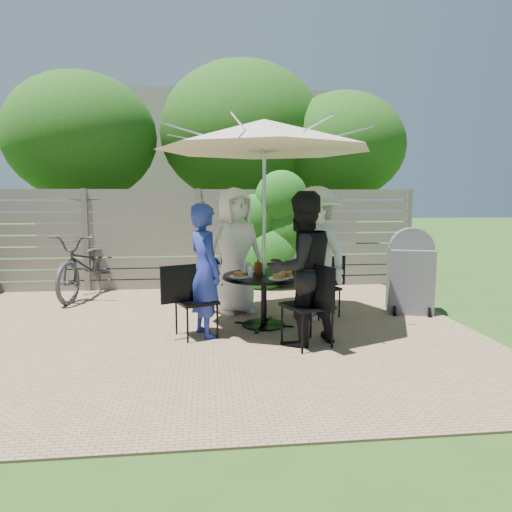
{
  "coord_description": "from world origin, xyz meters",
  "views": [
    {
      "loc": [
        0.14,
        -5.39,
        1.7
      ],
      "look_at": [
        0.8,
        0.61,
        0.92
      ],
      "focal_mm": 32.0,
      "sensor_mm": 36.0,
      "label": 1
    }
  ],
  "objects": [
    {
      "name": "backyard_envelope",
      "position": [
        0.09,
        10.29,
        2.61
      ],
      "size": [
        60.0,
        60.0,
        5.0
      ],
      "color": "#2E5019",
      "rests_on": "ground"
    },
    {
      "name": "person_front",
      "position": [
        1.21,
        -0.35,
        0.88
      ],
      "size": [
        1.06,
        0.96,
        1.77
      ],
      "primitive_type": "imported",
      "rotation": [
        0.0,
        0.0,
        3.55
      ],
      "color": "black",
      "rests_on": "ground"
    },
    {
      "name": "patio_table",
      "position": [
        0.88,
        0.41,
        0.49
      ],
      "size": [
        1.4,
        1.4,
        0.7
      ],
      "rotation": [
        0.0,
        0.0,
        0.41
      ],
      "color": "black",
      "rests_on": "ground"
    },
    {
      "name": "syrup_jug",
      "position": [
        0.8,
        0.43,
        0.78
      ],
      "size": [
        0.09,
        0.09,
        0.16
      ],
      "primitive_type": "cylinder",
      "color": "#59280C",
      "rests_on": "patio_table"
    },
    {
      "name": "chair_back",
      "position": [
        0.49,
        1.3,
        0.28
      ],
      "size": [
        0.55,
        0.7,
        0.92
      ],
      "rotation": [
        0.0,
        0.0,
        5.0
      ],
      "color": "black",
      "rests_on": "ground"
    },
    {
      "name": "glass_front",
      "position": [
        1.08,
        0.22,
        0.77
      ],
      "size": [
        0.07,
        0.07,
        0.14
      ],
      "primitive_type": "cylinder",
      "color": "silver",
      "rests_on": "patio_table"
    },
    {
      "name": "chair_left",
      "position": [
        -0.01,
        0.03,
        0.27
      ],
      "size": [
        0.7,
        0.58,
        0.91
      ],
      "rotation": [
        0.0,
        0.0,
        6.69
      ],
      "color": "black",
      "rests_on": "ground"
    },
    {
      "name": "glass_right",
      "position": [
        1.07,
        0.61,
        0.77
      ],
      "size": [
        0.07,
        0.07,
        0.14
      ],
      "primitive_type": "cylinder",
      "color": "silver",
      "rests_on": "patio_table"
    },
    {
      "name": "glass_left",
      "position": [
        0.68,
        0.21,
        0.77
      ],
      "size": [
        0.07,
        0.07,
        0.14
      ],
      "primitive_type": "cylinder",
      "color": "silver",
      "rests_on": "patio_table"
    },
    {
      "name": "person_right",
      "position": [
        1.64,
        0.75,
        0.92
      ],
      "size": [
        1.1,
        1.37,
        1.84
      ],
      "primitive_type": "imported",
      "rotation": [
        0.0,
        0.0,
        5.13
      ],
      "color": "silver",
      "rests_on": "ground"
    },
    {
      "name": "coffee_cup",
      "position": [
        0.88,
        0.65,
        0.76
      ],
      "size": [
        0.08,
        0.08,
        0.12
      ],
      "primitive_type": "cylinder",
      "color": "#C6B293",
      "rests_on": "patio_table"
    },
    {
      "name": "plate_extra",
      "position": [
        1.16,
        0.21,
        0.72
      ],
      "size": [
        0.24,
        0.24,
        0.06
      ],
      "color": "white",
      "rests_on": "patio_table"
    },
    {
      "name": "plate_left",
      "position": [
        0.55,
        0.27,
        0.72
      ],
      "size": [
        0.26,
        0.26,
        0.06
      ],
      "color": "white",
      "rests_on": "patio_table"
    },
    {
      "name": "bbq_grill",
      "position": [
        3.09,
        0.89,
        0.57
      ],
      "size": [
        0.72,
        0.62,
        1.26
      ],
      "rotation": [
        0.0,
        0.0,
        -0.27
      ],
      "color": "#59595E",
      "rests_on": "ground"
    },
    {
      "name": "person_left",
      "position": [
        0.12,
        0.08,
        0.81
      ],
      "size": [
        0.6,
        0.7,
        1.63
      ],
      "primitive_type": "imported",
      "rotation": [
        0.0,
        0.0,
        8.27
      ],
      "color": "navy",
      "rests_on": "ground"
    },
    {
      "name": "bicycle",
      "position": [
        -1.88,
        2.6,
        0.55
      ],
      "size": [
        1.12,
        2.18,
        1.09
      ],
      "primitive_type": "imported",
      "rotation": [
        0.0,
        0.0,
        -0.2
      ],
      "color": "#333338",
      "rests_on": "ground"
    },
    {
      "name": "chair_front",
      "position": [
        1.26,
        -0.47,
        0.29
      ],
      "size": [
        0.62,
        0.75,
        0.98
      ],
      "rotation": [
        0.0,
        0.0,
        1.97
      ],
      "color": "black",
      "rests_on": "ground"
    },
    {
      "name": "glass_back",
      "position": [
        0.68,
        0.61,
        0.77
      ],
      "size": [
        0.07,
        0.07,
        0.14
      ],
      "primitive_type": "cylinder",
      "color": "silver",
      "rests_on": "patio_table"
    },
    {
      "name": "plate_back",
      "position": [
        0.73,
        0.74,
        0.72
      ],
      "size": [
        0.26,
        0.26,
        0.06
      ],
      "color": "white",
      "rests_on": "patio_table"
    },
    {
      "name": "person_back",
      "position": [
        0.54,
        1.17,
        0.92
      ],
      "size": [
        1.06,
        0.9,
        1.84
      ],
      "primitive_type": "imported",
      "rotation": [
        0.0,
        0.0,
        6.7
      ],
      "color": "silver",
      "rests_on": "ground"
    },
    {
      "name": "chair_right",
      "position": [
        1.76,
        0.8,
        0.26
      ],
      "size": [
        0.66,
        0.54,
        0.86
      ],
      "rotation": [
        0.0,
        0.0,
        3.55
      ],
      "color": "black",
      "rests_on": "ground"
    },
    {
      "name": "plate_front",
      "position": [
        1.02,
        0.08,
        0.72
      ],
      "size": [
        0.26,
        0.26,
        0.06
      ],
      "color": "white",
      "rests_on": "patio_table"
    },
    {
      "name": "umbrella",
      "position": [
        0.88,
        0.41,
        2.47
      ],
      "size": [
        3.62,
        3.62,
        2.66
      ],
      "rotation": [
        0.0,
        0.0,
        0.41
      ],
      "color": "silver",
      "rests_on": "ground"
    },
    {
      "name": "plate_right",
      "position": [
        1.21,
        0.56,
        0.72
      ],
      "size": [
        0.26,
        0.26,
        0.06
      ],
      "color": "white",
      "rests_on": "patio_table"
    }
  ]
}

